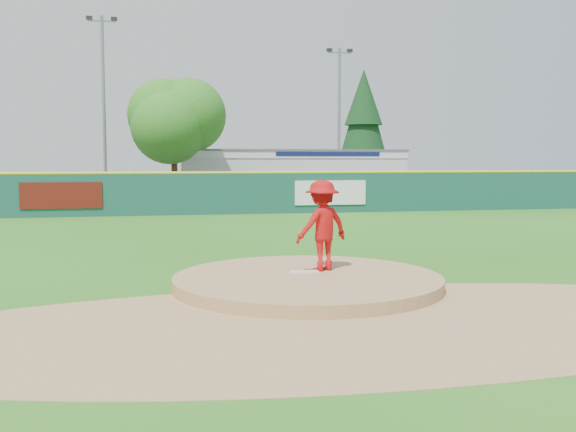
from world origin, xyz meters
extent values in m
plane|color=#286B19|center=(0.00, 0.00, 0.00)|extent=(120.00, 120.00, 0.00)
cylinder|color=#9E774C|center=(0.00, 0.00, 0.00)|extent=(5.50, 5.50, 0.50)
cube|color=white|center=(0.00, 0.30, 0.27)|extent=(0.60, 0.15, 0.04)
cylinder|color=#9E774C|center=(0.00, -3.00, 0.01)|extent=(15.40, 15.40, 0.01)
cube|color=#38383A|center=(0.00, 27.00, 0.01)|extent=(44.00, 16.00, 0.02)
imported|color=#B20F0F|center=(0.45, 0.54, 1.21)|extent=(1.42, 1.13, 1.93)
imported|color=white|center=(2.21, 24.69, 0.63)|extent=(4.84, 3.67, 1.22)
cube|color=silver|center=(6.00, 32.00, 1.60)|extent=(15.00, 8.00, 3.20)
cube|color=white|center=(6.00, 27.98, 3.00)|extent=(15.00, 0.06, 0.55)
cube|color=#0F194C|center=(8.00, 27.94, 3.00)|extent=(7.00, 0.03, 0.28)
cube|color=#59595B|center=(6.00, 32.00, 3.25)|extent=(15.20, 8.20, 0.12)
cube|color=#5D140D|center=(-7.28, 17.92, 1.00)|extent=(3.60, 0.04, 1.20)
cube|color=white|center=(5.40, 17.92, 1.00)|extent=(3.60, 0.04, 1.20)
cube|color=#16473D|center=(0.00, 18.00, 1.00)|extent=(40.00, 0.10, 2.00)
cylinder|color=yellow|center=(0.00, 18.00, 2.00)|extent=(40.00, 0.14, 0.14)
cylinder|color=#382314|center=(-2.00, 25.00, 1.30)|extent=(0.36, 0.36, 2.60)
sphere|color=#387F23|center=(-2.00, 25.00, 4.56)|extent=(5.60, 5.60, 5.60)
cylinder|color=#382314|center=(13.00, 36.00, 0.80)|extent=(0.40, 0.40, 1.60)
cone|color=#113A16|center=(13.00, 36.00, 5.55)|extent=(4.40, 4.40, 7.90)
cylinder|color=gray|center=(-6.00, 27.00, 5.50)|extent=(0.20, 0.20, 11.00)
cube|color=gray|center=(-6.00, 27.00, 10.70)|extent=(1.60, 0.10, 0.10)
cube|color=black|center=(-6.70, 27.00, 10.85)|extent=(0.35, 0.25, 0.20)
cube|color=black|center=(-5.30, 27.00, 10.85)|extent=(0.35, 0.25, 0.20)
cylinder|color=gray|center=(9.00, 29.00, 5.00)|extent=(0.20, 0.20, 10.00)
cube|color=gray|center=(9.00, 29.00, 9.70)|extent=(1.60, 0.10, 0.10)
cube|color=black|center=(8.30, 29.00, 9.85)|extent=(0.35, 0.25, 0.20)
cube|color=black|center=(9.70, 29.00, 9.85)|extent=(0.35, 0.25, 0.20)
camera|label=1|loc=(-2.99, -12.64, 2.61)|focal=40.00mm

